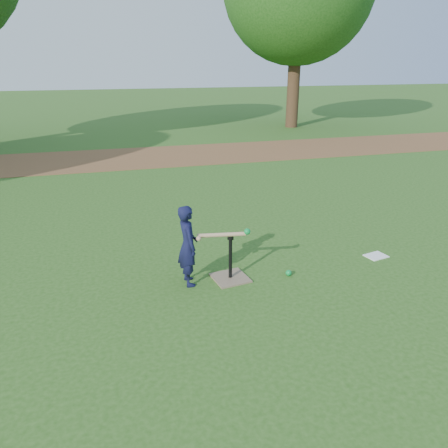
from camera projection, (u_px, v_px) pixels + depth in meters
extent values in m
plane|color=#285116|center=(212.00, 267.00, 5.98)|extent=(80.00, 80.00, 0.00)
cube|color=brown|center=(149.00, 157.00, 12.73)|extent=(24.00, 3.00, 0.01)
imported|color=black|center=(188.00, 245.00, 5.38)|extent=(0.27, 0.39, 1.03)
sphere|color=#0C8B39|center=(289.00, 273.00, 5.73)|extent=(0.08, 0.08, 0.08)
cube|color=white|center=(376.00, 256.00, 6.30)|extent=(0.34, 0.29, 0.01)
cube|color=#806851|center=(230.00, 278.00, 5.66)|extent=(0.49, 0.49, 0.02)
cylinder|color=black|center=(230.00, 258.00, 5.56)|extent=(0.05, 0.05, 0.55)
cylinder|color=black|center=(230.00, 237.00, 5.45)|extent=(0.08, 0.08, 0.06)
cylinder|color=tan|center=(222.00, 235.00, 5.39)|extent=(0.60, 0.14, 0.05)
sphere|color=tan|center=(199.00, 239.00, 5.28)|extent=(0.06, 0.06, 0.06)
sphere|color=#0C8B39|center=(247.00, 232.00, 5.39)|extent=(0.08, 0.08, 0.08)
cylinder|color=#382316|center=(293.00, 85.00, 17.83)|extent=(0.50, 0.50, 3.42)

